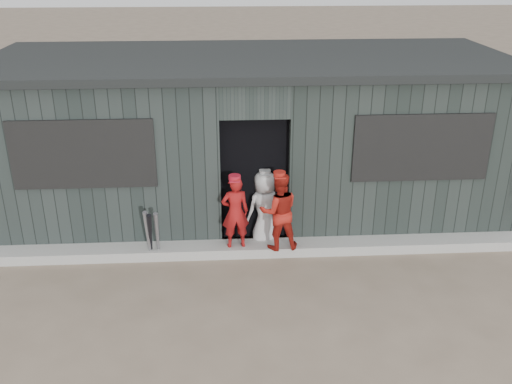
{
  "coord_description": "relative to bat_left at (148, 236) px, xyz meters",
  "views": [
    {
      "loc": [
        -0.44,
        -5.62,
        4.21
      ],
      "look_at": [
        0.0,
        1.8,
        1.0
      ],
      "focal_mm": 40.0,
      "sensor_mm": 36.0,
      "label": 1
    }
  ],
  "objects": [
    {
      "name": "player_grey_back",
      "position": [
        1.7,
        0.43,
        0.18
      ],
      "size": [
        0.69,
        0.6,
        1.19
      ],
      "primitive_type": "imported",
      "rotation": [
        0.0,
        0.0,
        3.61
      ],
      "color": "#B9B9B9",
      "rests_on": "ground"
    },
    {
      "name": "player_red_left",
      "position": [
        1.25,
        0.11,
        0.28
      ],
      "size": [
        0.43,
        0.31,
        1.09
      ],
      "primitive_type": "imported",
      "rotation": [
        0.0,
        0.0,
        3.26
      ],
      "color": "maroon",
      "rests_on": "curb"
    },
    {
      "name": "ground",
      "position": [
        1.55,
        -1.67,
        -0.42
      ],
      "size": [
        80.0,
        80.0,
        0.0
      ],
      "primitive_type": "plane",
      "color": "#6E5C4C",
      "rests_on": "ground"
    },
    {
      "name": "bat_right",
      "position": [
        0.03,
        -0.0,
        -0.01
      ],
      "size": [
        0.13,
        0.36,
        0.82
      ],
      "primitive_type": "cone",
      "rotation": [
        0.35,
        0.0,
        0.17
      ],
      "color": "black",
      "rests_on": "ground"
    },
    {
      "name": "bat_left",
      "position": [
        0.0,
        0.0,
        0.0
      ],
      "size": [
        0.08,
        0.24,
        0.83
      ],
      "primitive_type": "cone",
      "rotation": [
        0.2,
        0.0,
        -0.05
      ],
      "color": "gray",
      "rests_on": "ground"
    },
    {
      "name": "bat_mid",
      "position": [
        0.13,
        0.02,
        -0.01
      ],
      "size": [
        0.09,
        0.3,
        0.81
      ],
      "primitive_type": "cone",
      "rotation": [
        0.28,
        0.0,
        0.09
      ],
      "color": "gray",
      "rests_on": "ground"
    },
    {
      "name": "curb",
      "position": [
        1.55,
        0.15,
        -0.34
      ],
      "size": [
        8.0,
        0.36,
        0.15
      ],
      "primitive_type": "cube",
      "color": "#9C9C97",
      "rests_on": "ground"
    },
    {
      "name": "player_red_right",
      "position": [
        1.87,
        0.04,
        0.31
      ],
      "size": [
        0.6,
        0.49,
        1.16
      ],
      "primitive_type": "imported",
      "rotation": [
        0.0,
        0.0,
        3.23
      ],
      "color": "#A31C14",
      "rests_on": "curb"
    },
    {
      "name": "dugout",
      "position": [
        1.55,
        1.83,
        0.87
      ],
      "size": [
        8.3,
        3.3,
        2.62
      ],
      "color": "black",
      "rests_on": "ground"
    }
  ]
}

